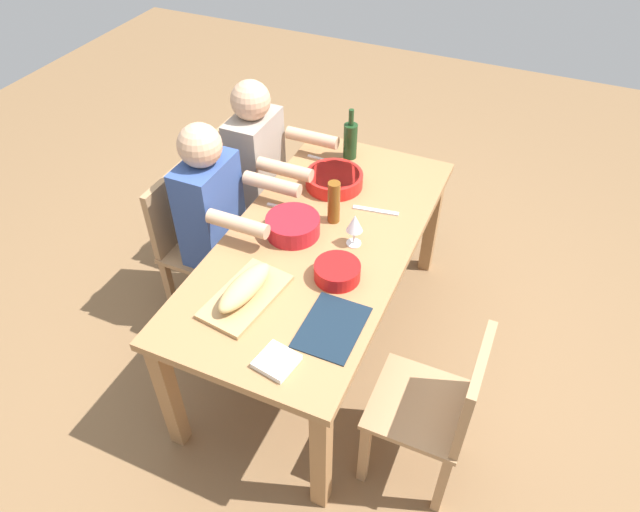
{
  "coord_description": "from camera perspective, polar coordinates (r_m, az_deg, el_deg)",
  "views": [
    {
      "loc": [
        -1.87,
        -0.83,
        2.49
      ],
      "look_at": [
        0.0,
        0.0,
        0.63
      ],
      "focal_mm": 32.25,
      "sensor_mm": 36.0,
      "label": 1
    }
  ],
  "objects": [
    {
      "name": "wine_glass",
      "position": [
        2.6,
        3.46,
        3.16
      ],
      "size": [
        0.08,
        0.08,
        0.17
      ],
      "color": "silver",
      "rests_on": "dining_table"
    },
    {
      "name": "napkin_stack",
      "position": [
        2.19,
        -4.33,
        -10.37
      ],
      "size": [
        0.16,
        0.16,
        0.02
      ],
      "primitive_type": "cube",
      "rotation": [
        0.0,
        0.0,
        -0.17
      ],
      "color": "white",
      "rests_on": "dining_table"
    },
    {
      "name": "placemat_near_left",
      "position": [
        2.3,
        1.19,
        -7.07
      ],
      "size": [
        0.32,
        0.23,
        0.01
      ],
      "primitive_type": "cube",
      "color": "#142333",
      "rests_on": "dining_table"
    },
    {
      "name": "fork_far_center",
      "position": [
        2.88,
        -3.7,
        4.84
      ],
      "size": [
        0.03,
        0.17,
        0.01
      ],
      "primitive_type": "cube",
      "rotation": [
        0.0,
        0.0,
        0.06
      ],
      "color": "silver",
      "rests_on": "dining_table"
    },
    {
      "name": "diner_far_right",
      "position": [
        3.27,
        -5.69,
        8.78
      ],
      "size": [
        0.41,
        0.53,
        1.2
      ],
      "color": "#2D2D38",
      "rests_on": "ground_plane"
    },
    {
      "name": "bread_loaf",
      "position": [
        2.39,
        -7.48,
        -3.09
      ],
      "size": [
        0.33,
        0.15,
        0.09
      ],
      "primitive_type": "ellipsoid",
      "rotation": [
        0.0,
        0.0,
        -0.13
      ],
      "color": "tan",
      "rests_on": "cutting_board"
    },
    {
      "name": "dining_table",
      "position": [
        2.75,
        0.0,
        0.33
      ],
      "size": [
        1.75,
        0.85,
        0.74
      ],
      "color": "#9E7044",
      "rests_on": "ground_plane"
    },
    {
      "name": "chair_far_center",
      "position": [
        3.16,
        -12.46,
        1.7
      ],
      "size": [
        0.4,
        0.4,
        0.85
      ],
      "color": "#A87F56",
      "rests_on": "ground_plane"
    },
    {
      "name": "carving_knife",
      "position": [
        2.87,
        5.55,
        4.52
      ],
      "size": [
        0.06,
        0.23,
        0.01
      ],
      "primitive_type": "cube",
      "rotation": [
        0.0,
        0.0,
        1.72
      ],
      "color": "silver",
      "rests_on": "dining_table"
    },
    {
      "name": "ground_plane",
      "position": [
        3.22,
        0.0,
        -8.3
      ],
      "size": [
        8.0,
        8.0,
        0.0
      ],
      "primitive_type": "plane",
      "color": "brown"
    },
    {
      "name": "serving_bowl_pasta",
      "position": [
        3.01,
        1.42,
        7.67
      ],
      "size": [
        0.3,
        0.3,
        0.07
      ],
      "color": "red",
      "rests_on": "dining_table"
    },
    {
      "name": "chair_far_right",
      "position": [
        3.47,
        -8.14,
        6.45
      ],
      "size": [
        0.4,
        0.4,
        0.85
      ],
      "color": "#A87F56",
      "rests_on": "ground_plane"
    },
    {
      "name": "diner_far_center",
      "position": [
        2.94,
        -10.1,
        3.96
      ],
      "size": [
        0.41,
        0.53,
        1.2
      ],
      "color": "#2D2D38",
      "rests_on": "ground_plane"
    },
    {
      "name": "serving_bowl_fruit",
      "position": [
        2.47,
        1.73,
        -1.47
      ],
      "size": [
        0.2,
        0.2,
        0.07
      ],
      "color": "red",
      "rests_on": "dining_table"
    },
    {
      "name": "chair_near_left",
      "position": [
        2.44,
        11.91,
        -14.37
      ],
      "size": [
        0.4,
        0.4,
        0.85
      ],
      "color": "#A87F56",
      "rests_on": "ground_plane"
    },
    {
      "name": "cutting_board",
      "position": [
        2.43,
        -7.37,
        -4.01
      ],
      "size": [
        0.43,
        0.27,
        0.02
      ],
      "primitive_type": "cube",
      "rotation": [
        0.0,
        0.0,
        -0.13
      ],
      "color": "tan",
      "rests_on": "dining_table"
    },
    {
      "name": "wine_bottle",
      "position": [
        3.21,
        3.03,
        11.44
      ],
      "size": [
        0.08,
        0.08,
        0.29
      ],
      "color": "#193819",
      "rests_on": "dining_table"
    },
    {
      "name": "serving_bowl_salad",
      "position": [
        2.69,
        -2.72,
        3.1
      ],
      "size": [
        0.26,
        0.26,
        0.09
      ],
      "color": "#B21923",
      "rests_on": "dining_table"
    },
    {
      "name": "fork_far_right",
      "position": [
        3.23,
        0.16,
        9.59
      ],
      "size": [
        0.02,
        0.17,
        0.01
      ],
      "primitive_type": "cube",
      "rotation": [
        0.0,
        0.0,
        -0.04
      ],
      "color": "silver",
      "rests_on": "dining_table"
    },
    {
      "name": "beer_bottle",
      "position": [
        2.73,
        1.38,
        5.36
      ],
      "size": [
        0.06,
        0.06,
        0.22
      ],
      "primitive_type": "cylinder",
      "color": "brown",
      "rests_on": "dining_table"
    }
  ]
}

